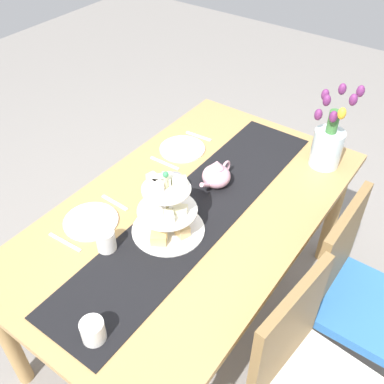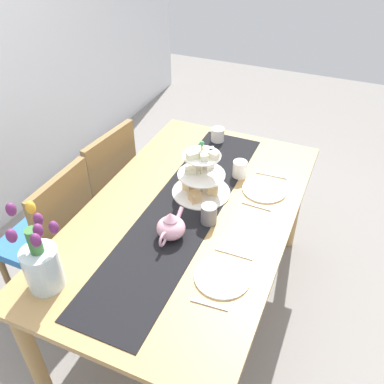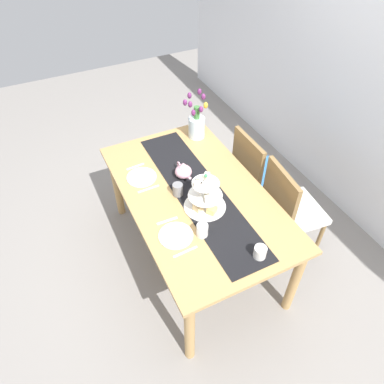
# 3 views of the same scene
# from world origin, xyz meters

# --- Properties ---
(ground_plane) EXTENTS (8.00, 8.00, 0.00)m
(ground_plane) POSITION_xyz_m (0.00, 0.00, 0.00)
(ground_plane) COLOR gray
(room_wall_rear) EXTENTS (6.00, 0.08, 2.60)m
(room_wall_rear) POSITION_xyz_m (0.00, 1.59, 1.30)
(room_wall_rear) COLOR silver
(room_wall_rear) RESTS_ON ground_plane
(dining_table) EXTENTS (1.67, 0.98, 0.75)m
(dining_table) POSITION_xyz_m (0.00, 0.00, 0.65)
(dining_table) COLOR tan
(dining_table) RESTS_ON ground_plane
(chair_left) EXTENTS (0.42, 0.42, 0.91)m
(chair_left) POSITION_xyz_m (-0.21, 0.72, 0.50)
(chair_left) COLOR olive
(chair_left) RESTS_ON ground_plane
(chair_right) EXTENTS (0.46, 0.46, 0.91)m
(chair_right) POSITION_xyz_m (0.26, 0.72, 0.50)
(chair_right) COLOR olive
(chair_right) RESTS_ON ground_plane
(table_runner) EXTENTS (1.55, 0.34, 0.00)m
(table_runner) POSITION_xyz_m (0.00, 0.03, 0.75)
(table_runner) COLOR black
(table_runner) RESTS_ON dining_table
(tiered_cake_stand) EXTENTS (0.30, 0.30, 0.30)m
(tiered_cake_stand) POSITION_xyz_m (0.16, 0.00, 0.84)
(tiered_cake_stand) COLOR beige
(tiered_cake_stand) RESTS_ON table_runner
(teapot) EXTENTS (0.24, 0.13, 0.14)m
(teapot) POSITION_xyz_m (-0.20, 0.00, 0.81)
(teapot) COLOR #E5A8BC
(teapot) RESTS_ON table_runner
(tulip_vase) EXTENTS (0.20, 0.18, 0.41)m
(tulip_vase) POSITION_xyz_m (-0.64, 0.34, 0.88)
(tulip_vase) COLOR silver
(tulip_vase) RESTS_ON dining_table
(cream_jug) EXTENTS (0.08, 0.08, 0.08)m
(cream_jug) POSITION_xyz_m (0.69, 0.11, 0.79)
(cream_jug) COLOR white
(cream_jug) RESTS_ON dining_table
(dinner_plate_left) EXTENTS (0.23, 0.23, 0.01)m
(dinner_plate_left) POSITION_xyz_m (-0.33, -0.29, 0.75)
(dinner_plate_left) COLOR white
(dinner_plate_left) RESTS_ON dining_table
(fork_left) EXTENTS (0.03, 0.15, 0.01)m
(fork_left) POSITION_xyz_m (-0.48, -0.29, 0.75)
(fork_left) COLOR silver
(fork_left) RESTS_ON dining_table
(knife_left) EXTENTS (0.02, 0.17, 0.01)m
(knife_left) POSITION_xyz_m (-0.19, -0.29, 0.75)
(knife_left) COLOR silver
(knife_left) RESTS_ON dining_table
(dinner_plate_right) EXTENTS (0.23, 0.23, 0.01)m
(dinner_plate_right) POSITION_xyz_m (0.31, -0.29, 0.75)
(dinner_plate_right) COLOR white
(dinner_plate_right) RESTS_ON dining_table
(fork_right) EXTENTS (0.02, 0.15, 0.01)m
(fork_right) POSITION_xyz_m (0.16, -0.29, 0.75)
(fork_right) COLOR silver
(fork_right) RESTS_ON dining_table
(knife_right) EXTENTS (0.02, 0.17, 0.01)m
(knife_right) POSITION_xyz_m (0.45, -0.29, 0.75)
(knife_right) COLOR silver
(knife_right) RESTS_ON dining_table
(mug_grey) EXTENTS (0.08, 0.08, 0.09)m
(mug_grey) POSITION_xyz_m (-0.04, -0.12, 0.80)
(mug_grey) COLOR slate
(mug_grey) RESTS_ON table_runner
(mug_white_text) EXTENTS (0.08, 0.08, 0.09)m
(mug_white_text) POSITION_xyz_m (0.38, -0.13, 0.79)
(mug_white_text) COLOR white
(mug_white_text) RESTS_ON dining_table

